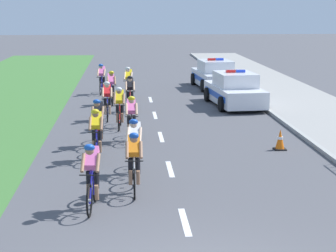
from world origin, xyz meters
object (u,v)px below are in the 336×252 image
at_px(cyclist_seventh, 120,107).
at_px(cyclist_tenth, 111,87).
at_px(cyclist_lead, 92,174).
at_px(cyclist_fifth, 98,121).
at_px(cyclist_fourth, 97,133).
at_px(cyclist_twelfth, 102,78).
at_px(traffic_cone_near, 280,140).
at_px(cyclist_third, 135,145).
at_px(cyclist_eleventh, 129,82).
at_px(police_car_nearest, 235,90).
at_px(cyclist_ninth, 130,93).
at_px(cyclist_sixth, 131,117).
at_px(cyclist_eighth, 107,100).
at_px(police_car_second, 215,75).
at_px(cyclist_second, 134,161).

distance_m(cyclist_seventh, cyclist_tenth, 5.26).
height_order(cyclist_lead, cyclist_fifth, same).
relative_size(cyclist_fourth, cyclist_twelfth, 1.00).
bearing_deg(traffic_cone_near, cyclist_third, -152.54).
distance_m(cyclist_eleventh, police_car_nearest, 5.21).
xyz_separation_m(cyclist_twelfth, police_car_nearest, (5.92, -3.97, -0.11)).
relative_size(cyclist_seventh, cyclist_ninth, 1.00).
bearing_deg(cyclist_fifth, cyclist_sixth, 28.13).
height_order(cyclist_ninth, cyclist_eleventh, same).
distance_m(cyclist_fourth, cyclist_seventh, 4.44).
bearing_deg(cyclist_fifth, police_car_nearest, 51.62).
bearing_deg(cyclist_eighth, cyclist_sixth, -76.70).
relative_size(cyclist_seventh, police_car_second, 0.38).
height_order(cyclist_eighth, cyclist_twelfth, same).
bearing_deg(cyclist_eighth, cyclist_fourth, -91.38).
relative_size(cyclist_fourth, cyclist_fifth, 1.00).
distance_m(cyclist_second, cyclist_fifth, 5.03).
relative_size(cyclist_second, cyclist_tenth, 1.00).
bearing_deg(cyclist_second, cyclist_twelfth, 94.73).
bearing_deg(traffic_cone_near, cyclist_sixth, 161.55).
bearing_deg(police_car_second, cyclist_lead, -106.34).
bearing_deg(police_car_second, cyclist_tenth, -137.49).
height_order(cyclist_second, cyclist_eleventh, same).
xyz_separation_m(cyclist_third, traffic_cone_near, (4.49, 2.33, -0.48)).
bearing_deg(cyclist_tenth, cyclist_eighth, -91.22).
relative_size(cyclist_tenth, cyclist_twelfth, 1.00).
xyz_separation_m(cyclist_fourth, cyclist_twelfth, (-0.31, 12.83, 0.00)).
distance_m(cyclist_fifth, cyclist_sixth, 1.19).
relative_size(cyclist_third, cyclist_fifth, 1.00).
distance_m(cyclist_second, cyclist_seventh, 7.59).
relative_size(cyclist_fourth, police_car_second, 0.38).
bearing_deg(cyclist_twelfth, cyclist_fourth, -88.62).
bearing_deg(cyclist_third, cyclist_seventh, 94.16).
xyz_separation_m(cyclist_fourth, cyclist_ninth, (1.03, 7.79, 0.00)).
distance_m(cyclist_third, traffic_cone_near, 5.08).
bearing_deg(cyclist_ninth, cyclist_eighth, -116.69).
bearing_deg(cyclist_twelfth, cyclist_ninth, -75.10).
bearing_deg(cyclist_eleventh, cyclist_seventh, -93.09).
relative_size(cyclist_twelfth, traffic_cone_near, 2.69).
relative_size(cyclist_eighth, cyclist_ninth, 1.00).
distance_m(cyclist_fifth, cyclist_seventh, 2.74).
height_order(cyclist_second, cyclist_seventh, same).
xyz_separation_m(cyclist_fifth, cyclist_seventh, (0.65, 2.66, 0.00)).
bearing_deg(cyclist_tenth, traffic_cone_near, -58.97).
bearing_deg(cyclist_ninth, traffic_cone_near, -57.17).
height_order(cyclist_second, cyclist_ninth, same).
bearing_deg(cyclist_lead, police_car_nearest, 67.15).
distance_m(cyclist_lead, cyclist_fourth, 4.25).
distance_m(cyclist_seventh, cyclist_ninth, 3.41).
height_order(cyclist_seventh, cyclist_eighth, same).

